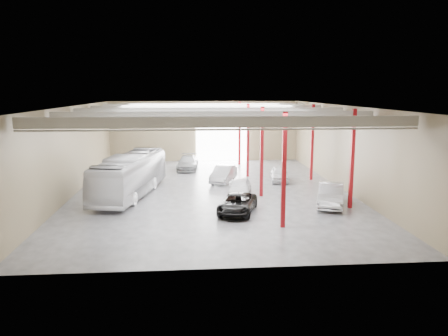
{
  "coord_description": "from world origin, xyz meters",
  "views": [
    {
      "loc": [
        -1.82,
        -35.19,
        8.19
      ],
      "look_at": [
        0.9,
        -1.52,
        2.2
      ],
      "focal_mm": 35.0,
      "sensor_mm": 36.0,
      "label": 1
    }
  ],
  "objects": [
    {
      "name": "car_right_near",
      "position": [
        8.3,
        -5.37,
        0.81
      ],
      "size": [
        3.26,
        5.22,
        1.62
      ],
      "primitive_type": "imported",
      "rotation": [
        0.0,
        0.0,
        -0.34
      ],
      "color": "silver",
      "rests_on": "ground"
    },
    {
      "name": "coach_bus",
      "position": [
        -6.47,
        -0.9,
        1.64
      ],
      "size": [
        4.94,
        12.1,
        3.28
      ],
      "primitive_type": "imported",
      "rotation": [
        0.0,
        0.0,
        -0.19
      ],
      "color": "silver",
      "rests_on": "ground"
    },
    {
      "name": "black_sedan",
      "position": [
        1.39,
        -6.75,
        0.65
      ],
      "size": [
        3.45,
        5.1,
        1.3
      ],
      "primitive_type": "imported",
      "rotation": [
        0.0,
        0.0,
        -0.3
      ],
      "color": "black",
      "rests_on": "ground"
    },
    {
      "name": "car_row_b",
      "position": [
        1.27,
        3.65,
        0.73
      ],
      "size": [
        2.93,
        4.71,
        1.47
      ],
      "primitive_type": "imported",
      "rotation": [
        0.0,
        0.0,
        -0.34
      ],
      "color": "silver",
      "rests_on": "ground"
    },
    {
      "name": "car_row_c",
      "position": [
        -2.0,
        10.25,
        0.72
      ],
      "size": [
        2.42,
        5.13,
        1.44
      ],
      "primitive_type": "imported",
      "rotation": [
        0.0,
        0.0,
        -0.08
      ],
      "color": "gray",
      "rests_on": "ground"
    },
    {
      "name": "car_right_far",
      "position": [
        6.44,
        3.64,
        0.67
      ],
      "size": [
        2.13,
        4.1,
        1.33
      ],
      "primitive_type": "imported",
      "rotation": [
        0.0,
        0.0,
        -0.15
      ],
      "color": "white",
      "rests_on": "ground"
    },
    {
      "name": "depot_shell",
      "position": [
        0.13,
        0.48,
        4.98
      ],
      "size": [
        22.12,
        32.12,
        7.06
      ],
      "color": "#424246",
      "rests_on": "ground"
    },
    {
      "name": "car_row_a",
      "position": [
        2.16,
        -1.55,
        0.68
      ],
      "size": [
        2.43,
        4.26,
        1.36
      ],
      "primitive_type": "imported",
      "rotation": [
        0.0,
        0.0,
        -0.22
      ],
      "color": "white",
      "rests_on": "ground"
    }
  ]
}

